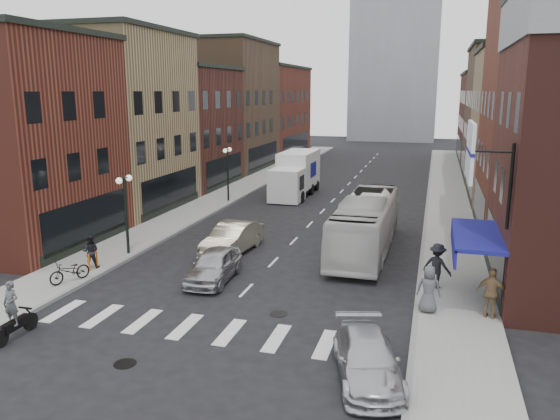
# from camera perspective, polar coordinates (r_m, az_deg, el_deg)

# --- Properties ---
(ground) EXTENTS (160.00, 160.00, 0.00)m
(ground) POSITION_cam_1_polar(r_m,az_deg,el_deg) (22.41, -4.41, -9.25)
(ground) COLOR black
(ground) RESTS_ON ground
(sidewalk_left) EXTENTS (3.00, 74.00, 0.15)m
(sidewalk_left) POSITION_cam_1_polar(r_m,az_deg,el_deg) (45.17, -4.88, 1.93)
(sidewalk_left) COLOR gray
(sidewalk_left) RESTS_ON ground
(sidewalk_right) EXTENTS (3.00, 74.00, 0.15)m
(sidewalk_right) POSITION_cam_1_polar(r_m,az_deg,el_deg) (42.32, 17.19, 0.70)
(sidewalk_right) COLOR gray
(sidewalk_right) RESTS_ON ground
(curb_left) EXTENTS (0.20, 74.00, 0.16)m
(curb_left) POSITION_cam_1_polar(r_m,az_deg,el_deg) (44.68, -3.08, 1.74)
(curb_left) COLOR gray
(curb_left) RESTS_ON ground
(curb_right) EXTENTS (0.20, 74.00, 0.16)m
(curb_right) POSITION_cam_1_polar(r_m,az_deg,el_deg) (42.32, 15.16, 0.72)
(curb_right) COLOR gray
(curb_right) RESTS_ON ground
(crosswalk_stripes) EXTENTS (12.00, 2.20, 0.01)m
(crosswalk_stripes) POSITION_cam_1_polar(r_m,az_deg,el_deg) (19.86, -7.47, -12.28)
(crosswalk_stripes) COLOR silver
(crosswalk_stripes) RESTS_ON ground
(bldg_left_near) EXTENTS (10.30, 9.20, 11.30)m
(bldg_left_near) POSITION_cam_1_polar(r_m,az_deg,el_deg) (32.88, -27.10, 6.52)
(bldg_left_near) COLOR maroon
(bldg_left_near) RESTS_ON ground
(bldg_left_mid_a) EXTENTS (10.30, 10.20, 12.30)m
(bldg_left_mid_a) POSITION_cam_1_polar(r_m,az_deg,el_deg) (40.32, -17.95, 8.82)
(bldg_left_mid_a) COLOR #9F8657
(bldg_left_mid_a) RESTS_ON ground
(bldg_left_mid_b) EXTENTS (10.30, 10.20, 10.30)m
(bldg_left_mid_b) POSITION_cam_1_polar(r_m,az_deg,el_deg) (49.00, -11.35, 8.54)
(bldg_left_mid_b) COLOR #481F19
(bldg_left_mid_b) RESTS_ON ground
(bldg_left_far_a) EXTENTS (10.30, 12.20, 13.30)m
(bldg_left_far_a) POSITION_cam_1_polar(r_m,az_deg,el_deg) (58.92, -6.47, 10.77)
(bldg_left_far_a) COLOR brown
(bldg_left_far_a) RESTS_ON ground
(bldg_left_far_b) EXTENTS (10.30, 16.20, 11.30)m
(bldg_left_far_b) POSITION_cam_1_polar(r_m,az_deg,el_deg) (72.10, -2.17, 10.33)
(bldg_left_far_b) COLOR maroon
(bldg_left_far_b) RESTS_ON ground
(bldg_right_mid_b) EXTENTS (10.30, 10.20, 11.30)m
(bldg_right_mid_b) POSITION_cam_1_polar(r_m,az_deg,el_deg) (44.25, 26.12, 7.79)
(bldg_right_mid_b) COLOR #9F8657
(bldg_right_mid_b) RESTS_ON ground
(bldg_right_far_a) EXTENTS (10.30, 12.20, 12.30)m
(bldg_right_far_a) POSITION_cam_1_polar(r_m,az_deg,el_deg) (55.08, 24.23, 9.15)
(bldg_right_far_a) COLOR brown
(bldg_right_far_a) RESTS_ON ground
(bldg_right_far_b) EXTENTS (10.30, 16.20, 10.30)m
(bldg_right_far_b) POSITION_cam_1_polar(r_m,az_deg,el_deg) (69.00, 22.56, 8.90)
(bldg_right_far_b) COLOR #481F19
(bldg_right_far_b) RESTS_ON ground
(awning_blue) EXTENTS (1.80, 5.00, 0.78)m
(awning_blue) POSITION_cam_1_polar(r_m,az_deg,el_deg) (22.77, 19.43, -2.63)
(awning_blue) COLOR navy
(awning_blue) RESTS_ON ground
(billboard_sign) EXTENTS (1.52, 3.00, 3.70)m
(billboard_sign) POSITION_cam_1_polar(r_m,az_deg,el_deg) (20.16, 19.49, 5.65)
(billboard_sign) COLOR black
(billboard_sign) RESTS_ON ground
(streetlamp_near) EXTENTS (0.32, 1.22, 4.11)m
(streetlamp_near) POSITION_cam_1_polar(r_m,az_deg,el_deg) (28.25, -15.86, 1.02)
(streetlamp_near) COLOR black
(streetlamp_near) RESTS_ON ground
(streetlamp_far) EXTENTS (0.32, 1.22, 4.11)m
(streetlamp_far) POSITION_cam_1_polar(r_m,az_deg,el_deg) (40.65, -5.50, 4.80)
(streetlamp_far) COLOR black
(streetlamp_far) RESTS_ON ground
(bike_rack) EXTENTS (0.08, 0.68, 0.80)m
(bike_rack) POSITION_cam_1_polar(r_m,az_deg,el_deg) (26.74, -18.95, -5.04)
(bike_rack) COLOR #D8590C
(bike_rack) RESTS_ON sidewalk_left
(box_truck) EXTENTS (2.50, 7.93, 3.45)m
(box_truck) POSITION_cam_1_polar(r_m,az_deg,el_deg) (43.30, 1.62, 3.70)
(box_truck) COLOR white
(box_truck) RESTS_ON ground
(motorcycle_rider) EXTENTS (0.57, 2.02, 2.06)m
(motorcycle_rider) POSITION_cam_1_polar(r_m,az_deg,el_deg) (20.69, -26.14, -9.57)
(motorcycle_rider) COLOR black
(motorcycle_rider) RESTS_ON ground
(transit_bus) EXTENTS (2.57, 10.51, 2.92)m
(transit_bus) POSITION_cam_1_polar(r_m,az_deg,el_deg) (28.60, 8.95, -1.50)
(transit_bus) COLOR silver
(transit_bus) RESTS_ON ground
(sedan_left_near) EXTENTS (1.89, 4.24, 1.42)m
(sedan_left_near) POSITION_cam_1_polar(r_m,az_deg,el_deg) (24.34, -6.93, -5.75)
(sedan_left_near) COLOR #B9B9BE
(sedan_left_near) RESTS_ON ground
(sedan_left_far) EXTENTS (2.06, 4.80, 1.54)m
(sedan_left_far) POSITION_cam_1_polar(r_m,az_deg,el_deg) (28.34, -5.00, -2.96)
(sedan_left_far) COLOR beige
(sedan_left_far) RESTS_ON ground
(curb_car) EXTENTS (2.84, 4.62, 1.25)m
(curb_car) POSITION_cam_1_polar(r_m,az_deg,el_deg) (16.62, 9.10, -15.11)
(curb_car) COLOR silver
(curb_car) RESTS_ON ground
(parked_bicycle) EXTENTS (1.34, 1.95, 0.97)m
(parked_bicycle) POSITION_cam_1_polar(r_m,az_deg,el_deg) (25.33, -21.11, -5.97)
(parked_bicycle) COLOR black
(parked_bicycle) RESTS_ON sidewalk_left
(ped_left_solo) EXTENTS (0.87, 0.67, 1.58)m
(ped_left_solo) POSITION_cam_1_polar(r_m,az_deg,el_deg) (26.89, -19.19, -4.10)
(ped_left_solo) COLOR black
(ped_left_solo) RESTS_ON sidewalk_left
(ped_right_a) EXTENTS (1.38, 1.07, 1.91)m
(ped_right_a) POSITION_cam_1_polar(r_m,az_deg,el_deg) (23.76, 16.10, -5.62)
(ped_right_a) COLOR black
(ped_right_a) RESTS_ON sidewalk_right
(ped_right_b) EXTENTS (1.21, 0.83, 1.88)m
(ped_right_b) POSITION_cam_1_polar(r_m,az_deg,el_deg) (21.34, 21.25, -8.10)
(ped_right_b) COLOR olive
(ped_right_b) RESTS_ON sidewalk_right
(ped_right_c) EXTENTS (0.89, 0.60, 1.80)m
(ped_right_c) POSITION_cam_1_polar(r_m,az_deg,el_deg) (21.16, 15.28, -7.97)
(ped_right_c) COLOR #4F5156
(ped_right_c) RESTS_ON sidewalk_right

